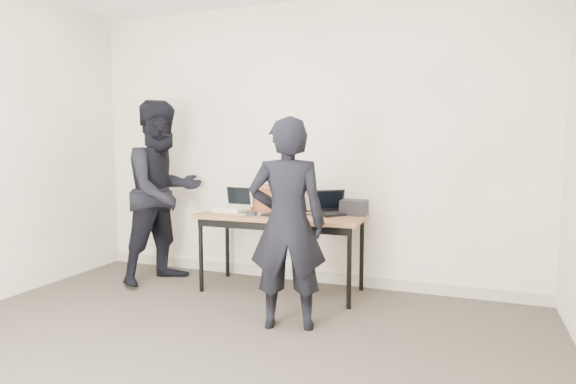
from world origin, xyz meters
The scene contains 13 objects.
room centered at (0.00, 0.00, 1.35)m, with size 4.60×4.60×2.80m.
desk centered at (-0.05, 1.84, 0.66)m, with size 1.51×0.67×0.72m.
laptop_beige centered at (-0.55, 1.85, 0.77)m, with size 0.32×0.31×0.24m.
laptop_center centered at (0.00, 1.80, 0.77)m, with size 0.36×0.35×0.23m.
laptop_right centered at (0.38, 2.01, 0.77)m, with size 0.41×0.40×0.22m.
leather_satchel centered at (-0.23, 2.06, 0.85)m, with size 0.37×0.20×0.25m.
tissue centered at (-0.20, 2.07, 1.00)m, with size 0.13×0.10×0.08m, color white.
equipment_box centered at (0.58, 2.03, 0.79)m, with size 0.23×0.19×0.13m, color black.
power_brick centered at (-0.27, 1.67, 0.74)m, with size 0.09×0.06×0.03m, color black.
cables centered at (-0.01, 1.84, 0.72)m, with size 1.15×0.45×0.01m.
person_typist centered at (0.30, 1.06, 0.78)m, with size 0.57×0.37×1.55m, color black.
person_observer centered at (-1.25, 1.75, 0.88)m, with size 0.86×0.67×1.77m, color black.
baseboard centered at (0.00, 2.23, 0.05)m, with size 4.50×0.03×0.10m, color #ACA48E.
Camera 1 is at (1.52, -2.19, 1.38)m, focal length 30.00 mm.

